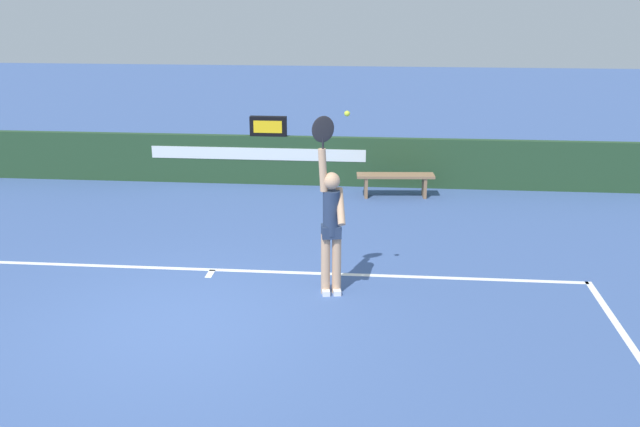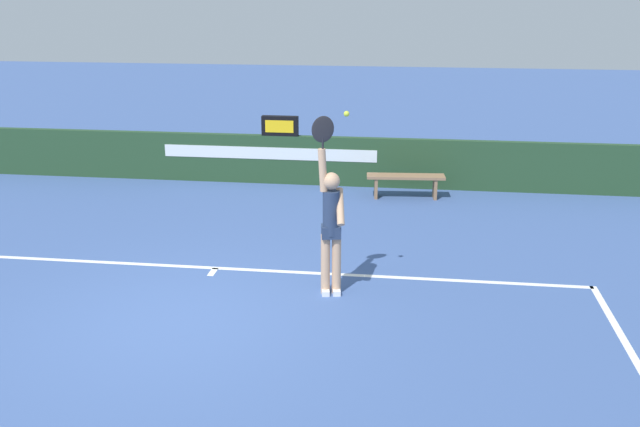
# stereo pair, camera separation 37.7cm
# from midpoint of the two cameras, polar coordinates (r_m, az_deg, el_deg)

# --- Properties ---
(ground_plane) EXTENTS (60.00, 60.00, 0.00)m
(ground_plane) POSITION_cam_midpoint_polar(r_m,az_deg,el_deg) (9.02, -10.16, -8.42)
(ground_plane) COLOR #3D5993
(court_lines) EXTENTS (10.76, 5.99, 0.00)m
(court_lines) POSITION_cam_midpoint_polar(r_m,az_deg,el_deg) (8.02, -12.78, -12.10)
(court_lines) COLOR white
(court_lines) RESTS_ON ground
(back_wall) EXTENTS (15.94, 0.17, 1.02)m
(back_wall) POSITION_cam_midpoint_polar(r_m,az_deg,el_deg) (14.85, -2.72, 4.36)
(back_wall) COLOR #234326
(back_wall) RESTS_ON ground
(speed_display) EXTENTS (0.75, 0.16, 0.40)m
(speed_display) POSITION_cam_midpoint_polar(r_m,az_deg,el_deg) (14.68, -2.49, 7.05)
(speed_display) COLOR black
(speed_display) RESTS_ON back_wall
(tennis_player) EXTENTS (0.48, 0.40, 2.43)m
(tennis_player) POSITION_cam_midpoint_polar(r_m,az_deg,el_deg) (9.27, 2.04, -0.75)
(tennis_player) COLOR tan
(tennis_player) RESTS_ON ground
(tennis_ball) EXTENTS (0.07, 0.07, 0.07)m
(tennis_ball) POSITION_cam_midpoint_polar(r_m,az_deg,el_deg) (8.79, 3.38, 7.99)
(tennis_ball) COLOR #D2E337
(courtside_bench_near) EXTENTS (1.53, 0.48, 0.45)m
(courtside_bench_near) POSITION_cam_midpoint_polar(r_m,az_deg,el_deg) (13.92, 7.66, 2.64)
(courtside_bench_near) COLOR #8D694A
(courtside_bench_near) RESTS_ON ground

